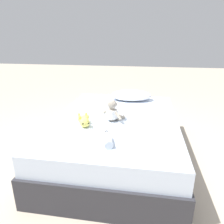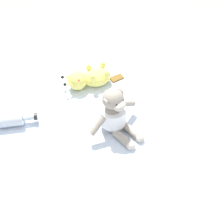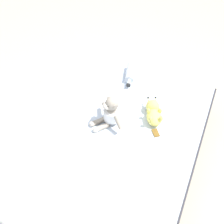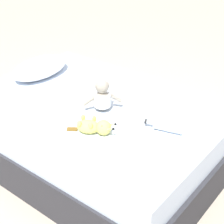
# 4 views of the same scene
# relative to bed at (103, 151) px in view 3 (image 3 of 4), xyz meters

# --- Properties ---
(ground_plane) EXTENTS (16.00, 16.00, 0.00)m
(ground_plane) POSITION_rel_bed_xyz_m (0.00, 0.00, -0.24)
(ground_plane) COLOR #B7A893
(bed) EXTENTS (1.36, 1.91, 0.50)m
(bed) POSITION_rel_bed_xyz_m (0.00, 0.00, 0.00)
(bed) COLOR #2D2D33
(bed) RESTS_ON ground_plane
(pillow) EXTENTS (0.59, 0.37, 0.14)m
(pillow) POSITION_rel_bed_xyz_m (0.11, 0.71, 0.32)
(pillow) COLOR white
(pillow) RESTS_ON bed
(plush_monkey) EXTENTS (0.26, 0.25, 0.24)m
(plush_monkey) POSITION_rel_bed_xyz_m (-0.02, -0.10, 0.35)
(plush_monkey) COLOR #9E9384
(plush_monkey) RESTS_ON bed
(plush_yellow_creature) EXTENTS (0.19, 0.32, 0.10)m
(plush_yellow_creature) POSITION_rel_bed_xyz_m (-0.29, -0.26, 0.30)
(plush_yellow_creature) COLOR #EAE066
(plush_yellow_creature) RESTS_ON bed
(glass_bottle) EXTENTS (0.12, 0.26, 0.07)m
(glass_bottle) POSITION_rel_bed_xyz_m (0.02, -0.61, 0.29)
(glass_bottle) COLOR silver
(glass_bottle) RESTS_ON bed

